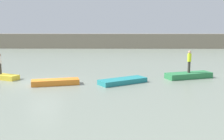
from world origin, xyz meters
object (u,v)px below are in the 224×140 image
object	(u,v)px
rowboat_teal	(123,81)
person_hiviz_shirt	(189,60)
rowboat_green	(189,75)
person_white_shirt	(0,63)
rowboat_yellow	(1,76)
rowboat_orange	(55,82)

from	to	relation	value
rowboat_teal	person_hiviz_shirt	distance (m)	6.10
rowboat_teal	person_hiviz_shirt	xyz separation A→B (m)	(5.56, 2.14, 1.31)
rowboat_green	rowboat_teal	bearing A→B (deg)	-178.56
rowboat_green	person_white_shirt	bearing A→B (deg)	162.35
rowboat_green	person_white_shirt	xyz separation A→B (m)	(-15.59, -0.53, 1.12)
rowboat_yellow	rowboat_teal	bearing A→B (deg)	14.29
rowboat_yellow	person_hiviz_shirt	distance (m)	15.65
rowboat_orange	person_hiviz_shirt	xyz separation A→B (m)	(10.60, 2.73, 1.29)
person_hiviz_shirt	rowboat_orange	bearing A→B (deg)	-165.56
person_white_shirt	rowboat_teal	bearing A→B (deg)	-9.09
rowboat_orange	person_white_shirt	size ratio (longest dim) A/B	2.03
rowboat_teal	rowboat_green	size ratio (longest dim) A/B	0.96
person_white_shirt	rowboat_yellow	bearing A→B (deg)	180.00
rowboat_yellow	person_white_shirt	world-z (taller)	person_white_shirt
rowboat_orange	rowboat_teal	size ratio (longest dim) A/B	0.92
rowboat_orange	rowboat_green	bearing A→B (deg)	-0.21
rowboat_yellow	rowboat_green	world-z (taller)	rowboat_green
rowboat_yellow	rowboat_teal	size ratio (longest dim) A/B	0.87
rowboat_green	rowboat_yellow	bearing A→B (deg)	162.35
rowboat_yellow	rowboat_green	size ratio (longest dim) A/B	0.83
rowboat_orange	person_hiviz_shirt	size ratio (longest dim) A/B	1.89
rowboat_orange	rowboat_teal	world-z (taller)	rowboat_orange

